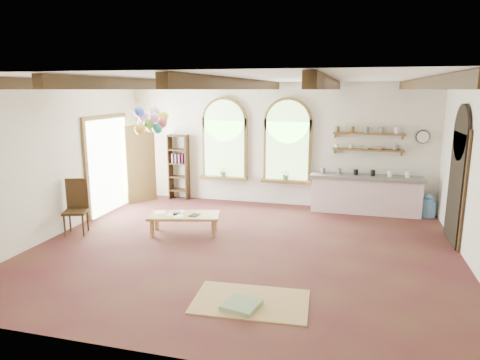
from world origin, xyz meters
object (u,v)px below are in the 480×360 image
(coffee_table, at_px, (184,217))
(side_chair, at_px, (76,218))
(balloon_cluster, at_px, (151,121))
(kitchen_counter, at_px, (365,194))

(coffee_table, xyz_separation_m, side_chair, (-2.22, -0.57, -0.04))
(coffee_table, height_order, side_chair, side_chair)
(side_chair, relative_size, balloon_cluster, 1.02)
(kitchen_counter, height_order, coffee_table, kitchen_counter)
(kitchen_counter, height_order, balloon_cluster, balloon_cluster)
(kitchen_counter, relative_size, balloon_cluster, 2.34)
(coffee_table, xyz_separation_m, balloon_cluster, (-0.97, 0.57, 1.96))
(balloon_cluster, bearing_deg, coffee_table, -30.48)
(side_chair, xyz_separation_m, balloon_cluster, (1.25, 1.14, 2.00))
(kitchen_counter, relative_size, side_chair, 2.31)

